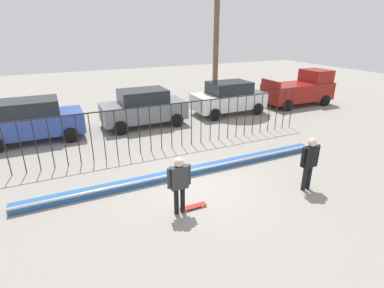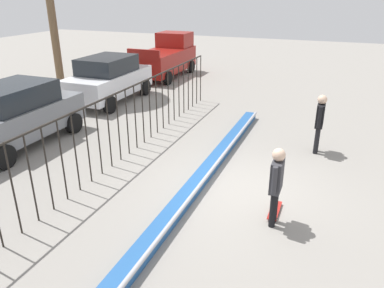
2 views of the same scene
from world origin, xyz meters
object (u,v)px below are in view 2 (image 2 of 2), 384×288
at_px(skateboarder, 276,180).
at_px(parked_car_white, 108,79).
at_px(parked_car_gray, 15,115).
at_px(camera_operator, 320,119).
at_px(skateboard, 275,210).
at_px(pickup_truck, 166,57).

bearing_deg(skateboarder, parked_car_white, 33.68).
bearing_deg(parked_car_gray, camera_operator, -76.90).
xyz_separation_m(skateboarder, parked_car_gray, (1.42, 8.14, -0.04)).
relative_size(camera_operator, parked_car_gray, 0.41).
xyz_separation_m(camera_operator, parked_car_white, (2.48, 8.75, -0.08)).
height_order(skateboarder, camera_operator, camera_operator).
height_order(skateboard, camera_operator, camera_operator).
distance_m(skateboarder, camera_operator, 4.20).
distance_m(skateboard, camera_operator, 3.91).
xyz_separation_m(skateboard, camera_operator, (3.74, -0.55, 0.99)).
bearing_deg(skateboard, parked_car_gray, 65.26).
height_order(parked_car_gray, pickup_truck, pickup_truck).
bearing_deg(camera_operator, skateboarder, -8.01).
bearing_deg(camera_operator, parked_car_gray, -73.25).
bearing_deg(parked_car_white, parked_car_gray, -174.56).
xyz_separation_m(parked_car_white, pickup_truck, (5.47, -0.12, 0.06)).
bearing_deg(parked_car_white, pickup_truck, 3.23).
xyz_separation_m(camera_operator, parked_car_gray, (-2.75, 8.67, -0.08)).
relative_size(skateboard, parked_car_gray, 0.19).
height_order(skateboarder, pickup_truck, pickup_truck).
xyz_separation_m(skateboarder, pickup_truck, (12.12, 8.11, 0.02)).
xyz_separation_m(skateboard, parked_car_gray, (0.99, 8.11, 0.91)).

